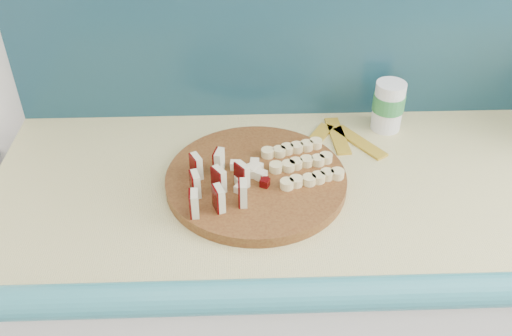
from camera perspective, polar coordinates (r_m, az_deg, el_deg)
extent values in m
cube|color=white|center=(1.64, 19.97, -14.04)|extent=(2.20, 0.60, 0.88)
cube|color=#DED382|center=(1.33, 24.01, -1.49)|extent=(2.20, 0.60, 0.03)
cube|color=teal|center=(1.44, 22.48, 14.13)|extent=(2.20, 0.02, 0.50)
cylinder|color=#46200F|center=(1.19, 0.00, -1.22)|extent=(0.47, 0.47, 0.02)
cube|color=beige|center=(1.08, -6.12, -3.56)|extent=(0.02, 0.03, 0.05)
cube|color=#3F0405|center=(1.08, -6.56, -3.65)|extent=(0.01, 0.03, 0.05)
cube|color=beige|center=(1.12, -6.02, -1.61)|extent=(0.02, 0.03, 0.05)
cube|color=#3F0405|center=(1.12, -6.44, -1.69)|extent=(0.01, 0.03, 0.05)
cube|color=beige|center=(1.17, -5.93, 0.19)|extent=(0.02, 0.03, 0.05)
cube|color=#3F0405|center=(1.17, -6.33, 0.11)|extent=(0.01, 0.03, 0.05)
cube|color=beige|center=(1.08, -3.67, -3.04)|extent=(0.02, 0.03, 0.05)
cube|color=#3F0405|center=(1.08, -4.10, -3.13)|extent=(0.01, 0.03, 0.05)
cube|color=beige|center=(1.13, -3.67, -1.12)|extent=(0.02, 0.03, 0.05)
cube|color=#3F0405|center=(1.13, -4.08, -1.21)|extent=(0.01, 0.03, 0.05)
cube|color=beige|center=(1.18, -3.67, 0.64)|extent=(0.02, 0.03, 0.05)
cube|color=#3F0405|center=(1.17, -4.06, 0.56)|extent=(0.01, 0.03, 0.05)
cube|color=beige|center=(1.09, -1.25, -2.53)|extent=(0.02, 0.03, 0.05)
cube|color=#3F0405|center=(1.09, -1.68, -2.62)|extent=(0.01, 0.03, 0.05)
cube|color=beige|center=(1.14, -1.35, -0.65)|extent=(0.02, 0.03, 0.05)
cube|color=#3F0405|center=(1.14, -1.76, -0.73)|extent=(0.01, 0.03, 0.05)
cube|color=beige|center=(1.17, -0.68, -0.55)|extent=(0.02, 0.02, 0.02)
cube|color=beige|center=(1.18, -0.55, -0.29)|extent=(0.02, 0.02, 0.02)
cube|color=#3F0405|center=(1.18, -0.82, 0.03)|extent=(0.02, 0.02, 0.02)
cube|color=beige|center=(1.17, -1.19, -0.35)|extent=(0.02, 0.02, 0.02)
cube|color=beige|center=(1.18, -1.67, -0.29)|extent=(0.02, 0.02, 0.02)
cube|color=beige|center=(1.17, -2.22, -0.49)|extent=(0.02, 0.02, 0.02)
cube|color=beige|center=(1.16, -1.59, -0.74)|extent=(0.02, 0.02, 0.02)
cube|color=beige|center=(1.16, -1.68, -1.06)|extent=(0.02, 0.02, 0.02)
cube|color=#3F0405|center=(1.15, -1.32, -1.42)|extent=(0.02, 0.02, 0.02)
cube|color=beige|center=(1.16, -0.84, -1.02)|extent=(0.02, 0.02, 0.02)
cube|color=beige|center=(1.16, -0.28, -1.05)|extent=(0.02, 0.02, 0.02)
cube|color=beige|center=(1.17, -0.67, -0.68)|extent=(0.02, 0.02, 0.02)
cylinder|color=#DDC987|center=(1.14, 3.14, -1.62)|extent=(0.03, 0.03, 0.02)
cylinder|color=#DDC987|center=(1.15, 4.18, -1.39)|extent=(0.03, 0.03, 0.02)
cylinder|color=#DDC987|center=(1.16, 5.21, -1.17)|extent=(0.03, 0.03, 0.02)
cylinder|color=#DDC987|center=(1.17, 6.23, -0.94)|extent=(0.03, 0.03, 0.02)
cylinder|color=#DDC987|center=(1.18, 7.24, -0.72)|extent=(0.03, 0.03, 0.02)
cylinder|color=#DDC987|center=(1.18, 8.23, -0.51)|extent=(0.03, 0.03, 0.02)
cylinder|color=#DDC987|center=(1.19, 2.15, 0.00)|extent=(0.03, 0.03, 0.02)
cylinder|color=#DDC987|center=(1.19, 3.16, 0.21)|extent=(0.03, 0.03, 0.02)
cylinder|color=#DDC987|center=(1.20, 4.17, 0.41)|extent=(0.03, 0.03, 0.02)
cylinder|color=#DDC987|center=(1.21, 5.16, 0.62)|extent=(0.03, 0.03, 0.02)
cylinder|color=#DDC987|center=(1.22, 6.14, 0.82)|extent=(0.03, 0.03, 0.02)
cylinder|color=#DDC987|center=(1.22, 7.10, 1.02)|extent=(0.03, 0.03, 0.02)
cylinder|color=#DDC987|center=(1.23, 1.23, 1.50)|extent=(0.03, 0.03, 0.02)
cylinder|color=#DDC987|center=(1.23, 2.22, 1.70)|extent=(0.03, 0.03, 0.02)
cylinder|color=#DDC987|center=(1.24, 3.19, 1.89)|extent=(0.03, 0.03, 0.02)
cylinder|color=#DDC987|center=(1.25, 4.15, 2.08)|extent=(0.03, 0.03, 0.02)
cylinder|color=#DDC987|center=(1.26, 5.11, 2.27)|extent=(0.03, 0.03, 0.02)
cylinder|color=#DDC987|center=(1.26, 6.05, 2.45)|extent=(0.03, 0.03, 0.02)
cylinder|color=white|center=(1.37, 13.08, 6.05)|extent=(0.07, 0.07, 0.12)
cylinder|color=#308543|center=(1.37, 13.14, 6.41)|extent=(0.07, 0.07, 0.04)
cube|color=gold|center=(1.33, 5.88, 2.73)|extent=(0.11, 0.15, 0.01)
cube|color=gold|center=(1.35, 8.15, 3.21)|extent=(0.04, 0.15, 0.01)
cube|color=gold|center=(1.34, 10.31, 2.56)|extent=(0.11, 0.14, 0.01)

